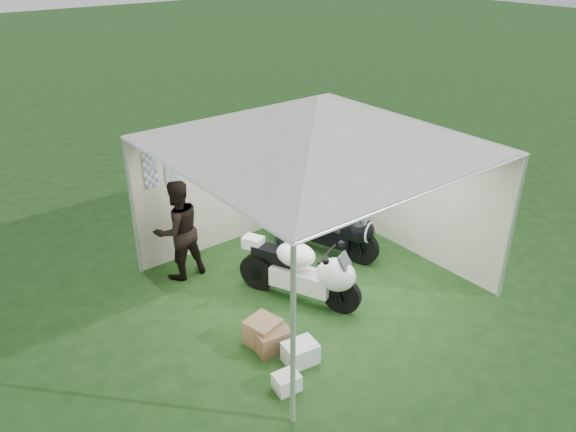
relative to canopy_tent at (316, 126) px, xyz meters
name	(u,v)px	position (x,y,z in m)	size (l,w,h in m)	color
ground	(313,283)	(0.00, -0.03, -2.58)	(80.00, 80.00, 0.00)	#1A3B14
canopy_tent	(316,126)	(0.00, 0.00, 0.00)	(5.66, 5.66, 3.00)	silver
motorcycle_white	(305,270)	(-0.41, -0.32, -2.04)	(1.05, 1.83, 0.97)	black
motorcycle_black	(331,225)	(0.82, 0.50, -2.03)	(0.93, 1.92, 0.98)	black
paddock_stand	(286,233)	(0.52, 1.36, -2.43)	(0.37, 0.23, 0.28)	#1A34A9
person_dark_jacket	(178,230)	(-1.51, 1.47, -1.75)	(0.80, 0.62, 1.64)	black
person_blue_jacket	(287,221)	(-0.20, 0.38, -1.57)	(0.73, 0.48, 2.01)	slate
equipment_box	(329,211)	(1.61, 1.42, -2.34)	(0.47, 0.38, 0.47)	black
crate_0	(300,353)	(-1.31, -1.31, -2.44)	(0.42, 0.33, 0.28)	silver
crate_1	(263,332)	(-1.47, -0.71, -2.40)	(0.40, 0.40, 0.36)	olive
crate_2	(287,382)	(-1.75, -1.60, -2.46)	(0.30, 0.25, 0.22)	silver
crate_3	(273,340)	(-1.44, -0.90, -2.42)	(0.46, 0.33, 0.31)	brown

